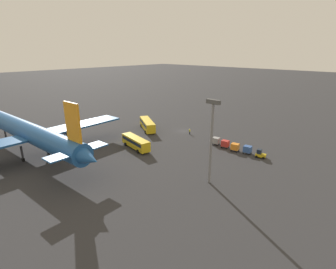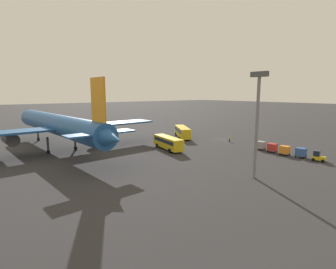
% 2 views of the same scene
% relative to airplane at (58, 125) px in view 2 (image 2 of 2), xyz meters
% --- Properties ---
extents(ground_plane, '(600.00, 600.00, 0.00)m').
position_rel_airplane_xyz_m(ground_plane, '(-13.80, -41.80, -6.06)').
color(ground_plane, '#2D2D30').
extents(airplane, '(55.83, 48.59, 16.14)m').
position_rel_airplane_xyz_m(airplane, '(0.00, 0.00, 0.00)').
color(airplane, '#1E5193').
rests_on(airplane, ground).
extents(shuttle_bus_near, '(12.01, 8.78, 3.26)m').
position_rel_airplane_xyz_m(shuttle_bus_near, '(-4.30, -34.75, -4.11)').
color(shuttle_bus_near, gold).
rests_on(shuttle_bus_near, ground).
extents(shuttle_bus_far, '(11.16, 4.58, 3.07)m').
position_rel_airplane_xyz_m(shuttle_bus_far, '(-14.76, -20.92, -4.21)').
color(shuttle_bus_far, gold).
rests_on(shuttle_bus_far, ground).
extents(baggage_tug, '(2.62, 2.05, 2.10)m').
position_rel_airplane_xyz_m(baggage_tug, '(-41.89, -37.76, -5.12)').
color(baggage_tug, gold).
rests_on(baggage_tug, ground).
extents(worker_person, '(0.38, 0.38, 1.74)m').
position_rel_airplane_xyz_m(worker_person, '(-17.53, -40.58, -5.19)').
color(worker_person, '#1E1E2D').
rests_on(worker_person, ground).
extents(cargo_cart_blue, '(2.19, 1.92, 2.06)m').
position_rel_airplane_xyz_m(cargo_cart_blue, '(-38.40, -37.94, -4.87)').
color(cargo_cart_blue, '#38383D').
rests_on(cargo_cart_blue, ground).
extents(cargo_cart_orange, '(2.19, 1.92, 2.06)m').
position_rel_airplane_xyz_m(cargo_cart_orange, '(-35.22, -37.33, -4.87)').
color(cargo_cart_orange, '#38383D').
rests_on(cargo_cart_orange, ground).
extents(cargo_cart_red, '(2.19, 1.92, 2.06)m').
position_rel_airplane_xyz_m(cargo_cart_red, '(-32.03, -37.71, -4.87)').
color(cargo_cart_red, '#38383D').
rests_on(cargo_cart_red, ground).
extents(cargo_cart_grey, '(2.19, 1.92, 2.06)m').
position_rel_airplane_xyz_m(cargo_cart_grey, '(-28.84, -38.10, -4.87)').
color(cargo_cart_grey, '#38383D').
rests_on(cargo_cart_grey, ground).
extents(light_pole, '(2.80, 0.70, 16.74)m').
position_rel_airplane_xyz_m(light_pole, '(-40.06, -18.58, 4.27)').
color(light_pole, slate).
rests_on(light_pole, ground).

